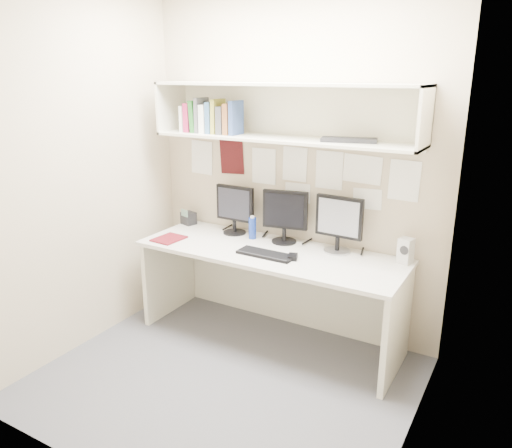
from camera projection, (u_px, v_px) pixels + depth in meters
The scene contains 19 objects.
floor at pixel (224, 380), 3.36m from camera, with size 2.40×2.00×0.01m, color #4B4B51.
wall_back at pixel (293, 166), 3.81m from camera, with size 2.40×0.02×2.60m, color #B7A78C.
wall_front at pixel (90, 239), 2.15m from camera, with size 2.40×0.02×2.60m, color #B7A78C.
wall_left at pixel (80, 173), 3.55m from camera, with size 0.02×2.00×2.60m, color #B7A78C.
wall_right at pixel (426, 221), 2.41m from camera, with size 0.02×2.00×2.60m, color #B7A78C.
desk at pixel (270, 295), 3.79m from camera, with size 2.00×0.70×0.73m.
overhead_hutch at pixel (285, 111), 3.57m from camera, with size 2.00×0.38×0.40m.
pinned_papers at pixel (292, 173), 3.82m from camera, with size 1.92×0.01×0.48m, color white, non-canonical shape.
monitor_left at pixel (235, 207), 4.02m from camera, with size 0.34×0.18×0.39m.
monitor_center at pixel (285, 214), 3.80m from camera, with size 0.35×0.19×0.41m.
monitor_right at pixel (339, 222), 3.59m from camera, with size 0.36×0.20×0.41m.
keyboard at pixel (266, 254), 3.57m from camera, with size 0.42×0.15×0.02m, color black.
mouse at pixel (293, 257), 3.51m from camera, with size 0.06×0.10×0.03m, color black.
speaker at pixel (406, 251), 3.41m from camera, with size 0.11×0.11×0.18m.
blue_bottle at pixel (252, 228), 3.92m from camera, with size 0.06×0.06×0.19m.
maroon_notebook at pixel (169, 239), 3.92m from camera, with size 0.19×0.24×0.01m, color maroon.
desk_phone at pixel (188, 218), 4.30m from camera, with size 0.14×0.13×0.14m.
book_stack at pixel (211, 118), 3.81m from camera, with size 0.49×0.16×0.26m.
hutch_tray at pixel (349, 140), 3.35m from camera, with size 0.37×0.14×0.03m, color black.
Camera 1 is at (1.64, -2.41, 1.99)m, focal length 35.00 mm.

